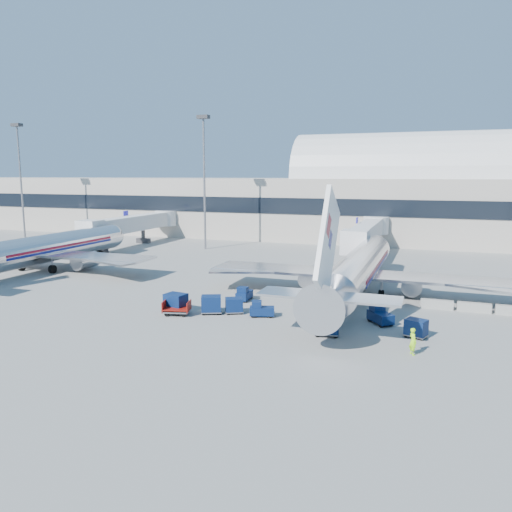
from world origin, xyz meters
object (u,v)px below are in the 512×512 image
at_px(cart_solo_near, 327,324).
at_px(ramp_worker, 413,341).
at_px(mast_far_west, 20,164).
at_px(tug_lead, 261,309).
at_px(airliner_mid, 41,249).
at_px(tug_left, 244,294).
at_px(cart_open_red, 177,310).
at_px(jetbridge_mid, 136,223).
at_px(cart_train_a, 234,305).
at_px(jetbridge_near, 368,232).
at_px(mast_west, 204,163).
at_px(cart_solo_far, 416,328).
at_px(cart_train_b, 211,304).
at_px(cart_train_c, 176,302).
at_px(tug_right, 380,315).
at_px(barrier_mid, 474,307).
at_px(airliner_main, 358,269).
at_px(barrier_near, 437,304).

xyz_separation_m(cart_solo_near, ramp_worker, (6.68, -2.20, 0.07)).
xyz_separation_m(mast_far_west, tug_lead, (62.94, -36.23, -14.13)).
relative_size(airliner_mid, tug_left, 16.07).
distance_m(tug_lead, cart_open_red, 7.75).
height_order(jetbridge_mid, tug_lead, jetbridge_mid).
bearing_deg(cart_open_red, cart_train_a, 11.66).
xyz_separation_m(mast_far_west, ramp_worker, (76.39, -41.71, -13.80)).
bearing_deg(jetbridge_near, ramp_worker, -78.32).
xyz_separation_m(mast_west, cart_train_a, (20.23, -36.07, -14.01)).
relative_size(jetbridge_near, jetbridge_mid, 1.00).
height_order(jetbridge_near, cart_solo_far, jetbridge_near).
distance_m(cart_train_b, cart_train_c, 3.39).
xyz_separation_m(mast_far_west, mast_west, (40.00, 0.00, 0.00)).
bearing_deg(tug_right, jetbridge_near, 150.74).
height_order(jetbridge_mid, cart_train_a, jetbridge_mid).
height_order(tug_left, cart_train_c, cart_train_c).
relative_size(barrier_mid, cart_train_a, 1.46).
bearing_deg(barrier_mid, airliner_main, 167.50).
height_order(mast_west, cart_solo_far, mast_west).
distance_m(barrier_mid, cart_solo_near, 16.34).
relative_size(cart_train_a, cart_train_b, 0.88).
bearing_deg(cart_solo_far, jetbridge_near, 123.57).
xyz_separation_m(tug_lead, cart_train_c, (-7.99, -1.34, 0.29)).
bearing_deg(cart_train_a, jetbridge_mid, 105.90).
xyz_separation_m(mast_west, cart_train_c, (14.95, -37.57, -13.85)).
distance_m(airliner_mid, ramp_worker, 51.07).
xyz_separation_m(jetbridge_near, cart_train_b, (-9.34, -37.67, -3.03)).
xyz_separation_m(tug_right, tug_left, (-13.99, 3.40, -0.06)).
bearing_deg(ramp_worker, tug_lead, 36.12).
relative_size(jetbridge_near, cart_solo_near, 12.57).
bearing_deg(mast_far_west, cart_train_b, -32.32).
bearing_deg(tug_left, cart_train_a, -170.91).
distance_m(barrier_mid, cart_train_a, 22.57).
xyz_separation_m(airliner_mid, tug_lead, (34.94, -10.73, -2.27)).
relative_size(airliner_main, cart_train_b, 16.01).
bearing_deg(barrier_mid, cart_train_b, -158.96).
bearing_deg(ramp_worker, barrier_near, -38.41).
height_order(jetbridge_mid, ramp_worker, jetbridge_mid).
bearing_deg(jetbridge_near, cart_solo_near, -87.01).
relative_size(tug_left, cart_open_red, 0.84).
relative_size(tug_lead, cart_solo_far, 1.23).
xyz_separation_m(cart_solo_near, cart_solo_far, (6.75, 1.92, -0.14)).
xyz_separation_m(mast_west, tug_left, (19.35, -31.28, -14.11)).
relative_size(airliner_main, mast_west, 1.65).
bearing_deg(tug_left, barrier_near, -81.30).
distance_m(mast_west, ramp_worker, 57.05).
distance_m(cart_open_red, ramp_worker, 21.17).
bearing_deg(tug_right, cart_solo_near, -75.53).
xyz_separation_m(jetbridge_mid, cart_open_red, (29.89, -39.14, -3.46)).
relative_size(mast_west, tug_lead, 9.20).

